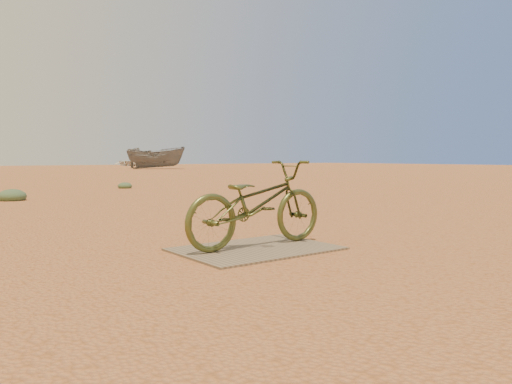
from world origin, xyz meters
TOP-DOWN VIEW (x-y plane):
  - ground at (0.00, 0.00)m, footprint 120.00×120.00m
  - plywood_board at (-0.59, 0.59)m, footprint 1.65×1.16m
  - bicycle at (-0.52, 0.67)m, footprint 1.78×0.64m
  - boat_mid_right at (14.94, 35.49)m, footprint 5.15×4.12m
  - boat_far_right at (19.16, 50.30)m, footprint 3.70×4.69m
  - kale_a at (-1.40, 8.84)m, footprint 0.62×0.62m
  - kale_b at (2.42, 11.59)m, footprint 0.45×0.45m

SIDE VIEW (x-z plane):
  - ground at x=0.00m, z-range 0.00..0.00m
  - kale_a at x=-1.40m, z-range -0.17..0.17m
  - kale_b at x=2.42m, z-range -0.12..0.12m
  - plywood_board at x=-0.59m, z-range 0.00..0.02m
  - boat_far_right at x=19.16m, z-range 0.00..0.88m
  - bicycle at x=-0.52m, z-range 0.02..0.96m
  - boat_mid_right at x=14.94m, z-range 0.00..1.90m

